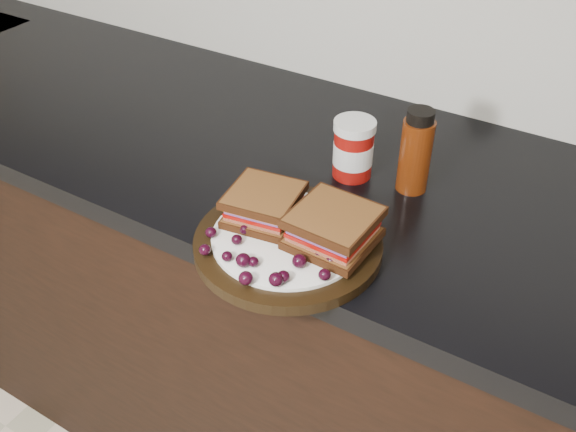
% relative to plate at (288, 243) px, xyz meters
% --- Properties ---
extents(base_cabinets, '(3.96, 0.58, 0.86)m').
position_rel_plate_xyz_m(base_cabinets, '(-0.27, 0.23, -0.48)').
color(base_cabinets, black).
rests_on(base_cabinets, ground_plane).
extents(countertop, '(3.98, 0.60, 0.04)m').
position_rel_plate_xyz_m(countertop, '(-0.27, 0.23, -0.03)').
color(countertop, black).
rests_on(countertop, base_cabinets).
extents(plate, '(0.28, 0.28, 0.02)m').
position_rel_plate_xyz_m(plate, '(0.00, 0.00, 0.00)').
color(plate, black).
rests_on(plate, countertop).
extents(sandwich_left, '(0.12, 0.12, 0.05)m').
position_rel_plate_xyz_m(sandwich_left, '(-0.05, 0.02, 0.04)').
color(sandwich_left, brown).
rests_on(sandwich_left, plate).
extents(sandwich_right, '(0.12, 0.12, 0.05)m').
position_rel_plate_xyz_m(sandwich_right, '(0.06, 0.02, 0.04)').
color(sandwich_right, brown).
rests_on(sandwich_right, plate).
extents(grape_0, '(0.02, 0.02, 0.02)m').
position_rel_plate_xyz_m(grape_0, '(-0.09, -0.06, 0.02)').
color(grape_0, black).
rests_on(grape_0, plate).
extents(grape_1, '(0.02, 0.02, 0.01)m').
position_rel_plate_xyz_m(grape_1, '(-0.05, -0.05, 0.02)').
color(grape_1, black).
rests_on(grape_1, plate).
extents(grape_2, '(0.02, 0.02, 0.02)m').
position_rel_plate_xyz_m(grape_2, '(-0.08, -0.10, 0.02)').
color(grape_2, black).
rests_on(grape_2, plate).
extents(grape_3, '(0.02, 0.02, 0.01)m').
position_rel_plate_xyz_m(grape_3, '(-0.04, -0.09, 0.02)').
color(grape_3, black).
rests_on(grape_3, plate).
extents(grape_4, '(0.02, 0.02, 0.02)m').
position_rel_plate_xyz_m(grape_4, '(-0.02, -0.09, 0.02)').
color(grape_4, black).
rests_on(grape_4, plate).
extents(grape_5, '(0.02, 0.02, 0.01)m').
position_rel_plate_xyz_m(grape_5, '(-0.01, -0.08, 0.02)').
color(grape_5, black).
rests_on(grape_5, plate).
extents(grape_6, '(0.02, 0.02, 0.02)m').
position_rel_plate_xyz_m(grape_6, '(0.00, -0.12, 0.02)').
color(grape_6, black).
rests_on(grape_6, plate).
extents(grape_7, '(0.02, 0.02, 0.02)m').
position_rel_plate_xyz_m(grape_7, '(0.04, -0.10, 0.02)').
color(grape_7, black).
rests_on(grape_7, plate).
extents(grape_8, '(0.02, 0.02, 0.02)m').
position_rel_plate_xyz_m(grape_8, '(0.05, -0.09, 0.02)').
color(grape_8, black).
rests_on(grape_8, plate).
extents(grape_9, '(0.02, 0.02, 0.02)m').
position_rel_plate_xyz_m(grape_9, '(0.05, -0.05, 0.02)').
color(grape_9, black).
rests_on(grape_9, plate).
extents(grape_10, '(0.02, 0.02, 0.02)m').
position_rel_plate_xyz_m(grape_10, '(0.09, -0.05, 0.02)').
color(grape_10, black).
rests_on(grape_10, plate).
extents(grape_11, '(0.02, 0.02, 0.02)m').
position_rel_plate_xyz_m(grape_11, '(0.07, -0.03, 0.02)').
color(grape_11, black).
rests_on(grape_11, plate).
extents(grape_12, '(0.02, 0.02, 0.02)m').
position_rel_plate_xyz_m(grape_12, '(0.09, -0.03, 0.02)').
color(grape_12, black).
rests_on(grape_12, plate).
extents(grape_13, '(0.02, 0.02, 0.02)m').
position_rel_plate_xyz_m(grape_13, '(0.10, 0.02, 0.02)').
color(grape_13, black).
rests_on(grape_13, plate).
extents(grape_14, '(0.02, 0.02, 0.02)m').
position_rel_plate_xyz_m(grape_14, '(0.08, 0.03, 0.02)').
color(grape_14, black).
rests_on(grape_14, plate).
extents(grape_15, '(0.02, 0.02, 0.02)m').
position_rel_plate_xyz_m(grape_15, '(0.05, 0.02, 0.02)').
color(grape_15, black).
rests_on(grape_15, plate).
extents(grape_16, '(0.02, 0.02, 0.02)m').
position_rel_plate_xyz_m(grape_16, '(-0.05, 0.06, 0.02)').
color(grape_16, black).
rests_on(grape_16, plate).
extents(grape_17, '(0.02, 0.02, 0.02)m').
position_rel_plate_xyz_m(grape_17, '(-0.04, 0.05, 0.03)').
color(grape_17, black).
rests_on(grape_17, plate).
extents(grape_18, '(0.02, 0.02, 0.02)m').
position_rel_plate_xyz_m(grape_18, '(-0.07, 0.03, 0.02)').
color(grape_18, black).
rests_on(grape_18, plate).
extents(grape_19, '(0.02, 0.02, 0.02)m').
position_rel_plate_xyz_m(grape_19, '(-0.07, 0.02, 0.02)').
color(grape_19, black).
rests_on(grape_19, plate).
extents(grape_20, '(0.02, 0.02, 0.02)m').
position_rel_plate_xyz_m(grape_20, '(-0.06, -0.00, 0.02)').
color(grape_20, black).
rests_on(grape_20, plate).
extents(grape_21, '(0.02, 0.02, 0.01)m').
position_rel_plate_xyz_m(grape_21, '(-0.06, -0.03, 0.02)').
color(grape_21, black).
rests_on(grape_21, plate).
extents(grape_22, '(0.02, 0.02, 0.02)m').
position_rel_plate_xyz_m(grape_22, '(-0.05, 0.03, 0.02)').
color(grape_22, black).
rests_on(grape_22, plate).
extents(grape_23, '(0.02, 0.02, 0.02)m').
position_rel_plate_xyz_m(grape_23, '(-0.09, 0.03, 0.02)').
color(grape_23, black).
rests_on(grape_23, plate).
extents(grape_24, '(0.02, 0.02, 0.02)m').
position_rel_plate_xyz_m(grape_24, '(-0.07, -0.00, 0.02)').
color(grape_24, black).
rests_on(grape_24, plate).
extents(condiment_jar, '(0.08, 0.08, 0.10)m').
position_rel_plate_xyz_m(condiment_jar, '(-0.01, 0.23, 0.04)').
color(condiment_jar, maroon).
rests_on(condiment_jar, countertop).
extents(oil_bottle, '(0.06, 0.06, 0.15)m').
position_rel_plate_xyz_m(oil_bottle, '(0.10, 0.24, 0.06)').
color(oil_bottle, '#4E1D07').
rests_on(oil_bottle, countertop).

